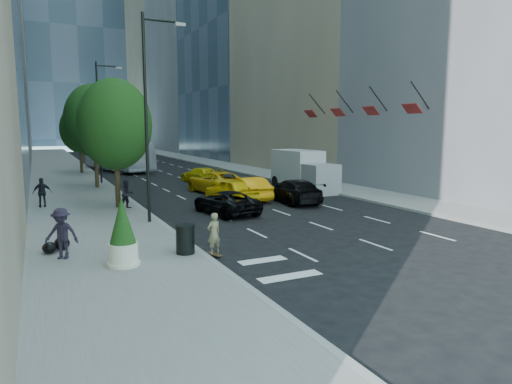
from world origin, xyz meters
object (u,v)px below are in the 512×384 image
black_sedan_lincoln (226,202)px  trash_can (185,240)px  black_sedan_mercedes (293,191)px  box_truck (303,170)px  skateboarder (214,236)px  planter_shrub (123,233)px  city_bus (118,155)px

black_sedan_lincoln → trash_can: bearing=49.4°
black_sedan_mercedes → trash_can: black_sedan_mercedes is taller
box_truck → skateboarder: bearing=-132.9°
black_sedan_mercedes → planter_shrub: planter_shrub is taller
black_sedan_mercedes → box_truck: (3.55, 4.60, 0.80)m
planter_shrub → box_truck: bearing=41.8°
skateboarder → planter_shrub: bearing=-13.7°
black_sedan_lincoln → planter_shrub: 10.52m
black_sedan_lincoln → city_bus: city_bus is taller
city_bus → trash_can: bearing=-108.9°
black_sedan_lincoln → box_truck: size_ratio=0.73×
city_bus → box_truck: 24.83m
skateboarder → black_sedan_lincoln: bearing=-131.5°
trash_can → planter_shrub: 2.46m
planter_shrub → black_sedan_mercedes: bearing=37.9°
skateboarder → box_truck: (12.52, 14.02, 0.78)m
skateboarder → black_sedan_lincoln: skateboarder is taller
skateboarder → black_sedan_mercedes: size_ratio=0.30×
skateboarder → black_sedan_mercedes: (8.97, 9.42, -0.02)m
box_truck → trash_can: size_ratio=6.23×
box_truck → planter_shrub: box_truck is taller
trash_can → black_sedan_mercedes: bearing=42.3°
black_sedan_mercedes → city_bus: size_ratio=0.41×
skateboarder → black_sedan_lincoln: 8.53m
skateboarder → city_bus: city_bus is taller
black_sedan_lincoln → planter_shrub: (-6.93, -7.89, 0.61)m
city_bus → planter_shrub: (-5.73, -36.86, -0.51)m
city_bus → box_truck: size_ratio=1.98×
black_sedan_mercedes → trash_can: bearing=46.6°
skateboarder → planter_shrub: planter_shrub is taller
city_bus → black_sedan_mercedes: bearing=-90.0°
planter_shrub → skateboarder: bearing=2.8°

